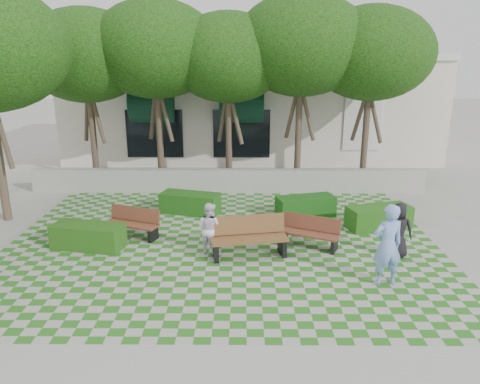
{
  "coord_description": "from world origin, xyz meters",
  "views": [
    {
      "loc": [
        0.6,
        -11.13,
        5.17
      ],
      "look_at": [
        0.5,
        1.5,
        1.4
      ],
      "focal_mm": 35.0,
      "sensor_mm": 36.0,
      "label": 1
    }
  ],
  "objects_px": {
    "person_white": "(209,228)",
    "bench_east": "(309,233)",
    "hedge_west": "(88,236)",
    "person_blue": "(387,245)",
    "bench_mid": "(249,238)",
    "person_dark": "(398,230)",
    "hedge_midleft": "(190,203)",
    "hedge_east": "(379,217)",
    "bench_west": "(132,223)",
    "hedge_midright": "(306,206)"
  },
  "relations": [
    {
      "from": "hedge_east",
      "to": "hedge_midright",
      "type": "relative_size",
      "value": 1.03
    },
    {
      "from": "hedge_west",
      "to": "bench_east",
      "type": "bearing_deg",
      "value": 1.16
    },
    {
      "from": "hedge_midleft",
      "to": "hedge_west",
      "type": "relative_size",
      "value": 1.01
    },
    {
      "from": "hedge_midleft",
      "to": "person_white",
      "type": "xyz_separation_m",
      "value": [
        0.89,
        -3.3,
        0.37
      ]
    },
    {
      "from": "hedge_midright",
      "to": "hedge_midleft",
      "type": "xyz_separation_m",
      "value": [
        -3.83,
        0.28,
        0.01
      ]
    },
    {
      "from": "hedge_midright",
      "to": "hedge_west",
      "type": "distance_m",
      "value": 6.85
    },
    {
      "from": "bench_mid",
      "to": "hedge_west",
      "type": "bearing_deg",
      "value": 163.1
    },
    {
      "from": "bench_east",
      "to": "bench_west",
      "type": "bearing_deg",
      "value": -162.95
    },
    {
      "from": "bench_mid",
      "to": "hedge_midleft",
      "type": "height_order",
      "value": "bench_mid"
    },
    {
      "from": "hedge_west",
      "to": "person_blue",
      "type": "distance_m",
      "value": 7.84
    },
    {
      "from": "hedge_west",
      "to": "person_white",
      "type": "distance_m",
      "value": 3.4
    },
    {
      "from": "hedge_east",
      "to": "hedge_west",
      "type": "bearing_deg",
      "value": -169.16
    },
    {
      "from": "bench_mid",
      "to": "person_white",
      "type": "relative_size",
      "value": 1.48
    },
    {
      "from": "bench_west",
      "to": "hedge_east",
      "type": "relative_size",
      "value": 0.88
    },
    {
      "from": "bench_east",
      "to": "person_white",
      "type": "xyz_separation_m",
      "value": [
        -2.72,
        -0.46,
        0.3
      ]
    },
    {
      "from": "hedge_midright",
      "to": "hedge_midleft",
      "type": "bearing_deg",
      "value": 175.84
    },
    {
      "from": "hedge_midleft",
      "to": "hedge_east",
      "type": "bearing_deg",
      "value": -12.89
    },
    {
      "from": "person_white",
      "to": "bench_east",
      "type": "bearing_deg",
      "value": -139.55
    },
    {
      "from": "hedge_east",
      "to": "person_dark",
      "type": "relative_size",
      "value": 1.32
    },
    {
      "from": "hedge_west",
      "to": "person_blue",
      "type": "height_order",
      "value": "person_blue"
    },
    {
      "from": "hedge_east",
      "to": "hedge_midleft",
      "type": "distance_m",
      "value": 6.09
    },
    {
      "from": "hedge_east",
      "to": "person_white",
      "type": "relative_size",
      "value": 1.37
    },
    {
      "from": "bench_west",
      "to": "bench_east",
      "type": "bearing_deg",
      "value": 12.79
    },
    {
      "from": "hedge_midright",
      "to": "person_blue",
      "type": "xyz_separation_m",
      "value": [
        1.24,
        -4.74,
        0.65
      ]
    },
    {
      "from": "person_dark",
      "to": "person_white",
      "type": "xyz_separation_m",
      "value": [
        -4.94,
        0.16,
        -0.03
      ]
    },
    {
      "from": "bench_east",
      "to": "hedge_east",
      "type": "distance_m",
      "value": 2.76
    },
    {
      "from": "hedge_midleft",
      "to": "hedge_west",
      "type": "bearing_deg",
      "value": -129.84
    },
    {
      "from": "bench_east",
      "to": "hedge_west",
      "type": "height_order",
      "value": "bench_east"
    },
    {
      "from": "hedge_west",
      "to": "hedge_midleft",
      "type": "bearing_deg",
      "value": 50.16
    },
    {
      "from": "person_blue",
      "to": "person_dark",
      "type": "bearing_deg",
      "value": -127.59
    },
    {
      "from": "hedge_midleft",
      "to": "bench_mid",
      "type": "bearing_deg",
      "value": -60.82
    },
    {
      "from": "hedge_midleft",
      "to": "person_dark",
      "type": "xyz_separation_m",
      "value": [
        5.83,
        -3.46,
        0.4
      ]
    },
    {
      "from": "hedge_midleft",
      "to": "person_blue",
      "type": "height_order",
      "value": "person_blue"
    },
    {
      "from": "bench_east",
      "to": "hedge_midright",
      "type": "xyz_separation_m",
      "value": [
        0.22,
        2.57,
        -0.08
      ]
    },
    {
      "from": "bench_mid",
      "to": "hedge_east",
      "type": "relative_size",
      "value": 1.08
    },
    {
      "from": "bench_east",
      "to": "bench_west",
      "type": "distance_m",
      "value": 5.1
    },
    {
      "from": "bench_mid",
      "to": "person_dark",
      "type": "distance_m",
      "value": 3.91
    },
    {
      "from": "hedge_midleft",
      "to": "hedge_midright",
      "type": "bearing_deg",
      "value": -4.16
    },
    {
      "from": "hedge_west",
      "to": "person_white",
      "type": "bearing_deg",
      "value": -5.72
    },
    {
      "from": "person_blue",
      "to": "person_white",
      "type": "height_order",
      "value": "person_blue"
    },
    {
      "from": "hedge_east",
      "to": "person_blue",
      "type": "distance_m",
      "value": 3.81
    },
    {
      "from": "hedge_east",
      "to": "person_white",
      "type": "xyz_separation_m",
      "value": [
        -5.05,
        -1.95,
        0.37
      ]
    },
    {
      "from": "bench_east",
      "to": "person_blue",
      "type": "distance_m",
      "value": 2.67
    },
    {
      "from": "bench_east",
      "to": "hedge_midleft",
      "type": "distance_m",
      "value": 4.6
    },
    {
      "from": "hedge_west",
      "to": "person_blue",
      "type": "bearing_deg",
      "value": -15.19
    },
    {
      "from": "hedge_midleft",
      "to": "person_dark",
      "type": "distance_m",
      "value": 6.79
    },
    {
      "from": "hedge_east",
      "to": "hedge_midright",
      "type": "height_order",
      "value": "hedge_east"
    },
    {
      "from": "bench_west",
      "to": "hedge_west",
      "type": "distance_m",
      "value": 1.32
    },
    {
      "from": "bench_mid",
      "to": "person_dark",
      "type": "relative_size",
      "value": 1.43
    },
    {
      "from": "bench_west",
      "to": "hedge_east",
      "type": "distance_m",
      "value": 7.42
    }
  ]
}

